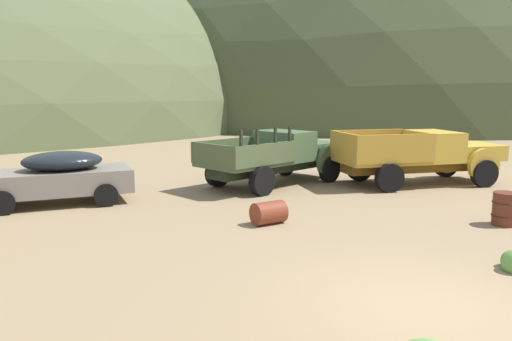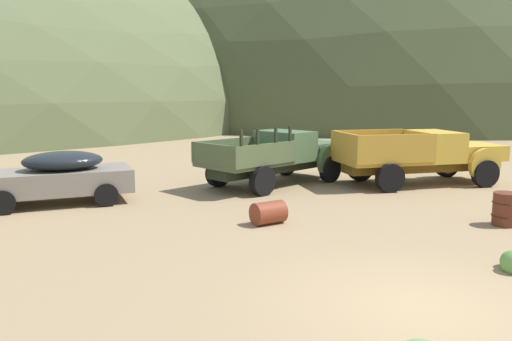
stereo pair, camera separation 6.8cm
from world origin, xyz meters
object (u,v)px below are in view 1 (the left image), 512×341
object	(u,v)px
car_primer_gray	(49,177)
truck_faded_yellow	(429,156)
truck_weathered_green	(283,156)
oil_drum_by_truck	(505,209)
oil_drum_tipped	(269,213)

from	to	relation	value
car_primer_gray	truck_faded_yellow	bearing A→B (deg)	172.90
truck_weathered_green	oil_drum_by_truck	distance (m)	7.97
truck_faded_yellow	oil_drum_tipped	size ratio (longest dim) A/B	7.52
truck_faded_yellow	oil_drum_tipped	distance (m)	8.24
oil_drum_by_truck	truck_faded_yellow	bearing A→B (deg)	59.49
truck_faded_yellow	oil_drum_by_truck	bearing A→B (deg)	-104.50
car_primer_gray	truck_faded_yellow	world-z (taller)	truck_faded_yellow
truck_faded_yellow	oil_drum_by_truck	world-z (taller)	truck_faded_yellow
car_primer_gray	oil_drum_by_truck	distance (m)	12.59
car_primer_gray	oil_drum_tipped	world-z (taller)	car_primer_gray
oil_drum_by_truck	car_primer_gray	bearing A→B (deg)	138.58
truck_weathered_green	oil_drum_tipped	world-z (taller)	truck_weathered_green
truck_faded_yellow	oil_drum_by_truck	xyz separation A→B (m)	(-2.95, -5.00, -0.60)
truck_faded_yellow	oil_drum_by_truck	distance (m)	5.84
car_primer_gray	oil_drum_by_truck	bearing A→B (deg)	146.49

